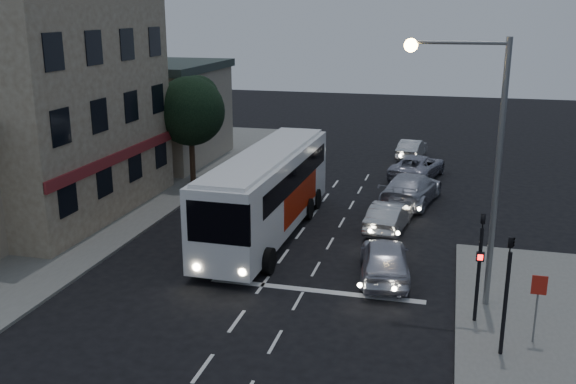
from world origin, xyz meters
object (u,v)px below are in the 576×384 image
(tour_bus, at_px, (267,190))
(car_sedan_a, at_px, (389,216))
(car_extra, at_px, (412,149))
(streetlight, at_px, (479,143))
(traffic_signal_main, at_px, (480,255))
(regulatory_sign, at_px, (538,298))
(car_suv, at_px, (385,259))
(car_sedan_c, at_px, (417,166))
(car_sedan_b, at_px, (411,189))
(street_tree, at_px, (190,108))
(traffic_signal_side, at_px, (507,282))

(tour_bus, xyz_separation_m, car_sedan_a, (5.33, 1.93, -1.40))
(car_sedan_a, height_order, car_extra, car_sedan_a)
(tour_bus, bearing_deg, streetlight, -30.07)
(traffic_signal_main, bearing_deg, regulatory_sign, -30.84)
(car_suv, bearing_deg, regulatory_sign, 133.15)
(car_sedan_c, distance_m, car_extra, 5.29)
(car_sedan_b, relative_size, street_tree, 0.92)
(car_sedan_c, bearing_deg, car_suv, 102.36)
(car_suv, height_order, car_sedan_c, car_suv)
(regulatory_sign, bearing_deg, traffic_signal_side, -136.08)
(car_sedan_a, xyz_separation_m, street_tree, (-12.12, 5.57, 3.81))
(tour_bus, bearing_deg, car_extra, 74.27)
(traffic_signal_main, xyz_separation_m, street_tree, (-15.81, 14.25, 2.08))
(tour_bus, xyz_separation_m, car_suv, (5.73, -3.72, -1.31))
(streetlight, xyz_separation_m, street_tree, (-15.55, 12.82, -1.23))
(traffic_signal_main, relative_size, street_tree, 0.66)
(traffic_signal_main, height_order, traffic_signal_side, same)
(car_sedan_b, height_order, traffic_signal_side, traffic_signal_side)
(traffic_signal_side, relative_size, street_tree, 0.66)
(tour_bus, xyz_separation_m, traffic_signal_side, (9.72, -8.72, 0.33))
(regulatory_sign, bearing_deg, tour_bus, 144.11)
(car_extra, distance_m, street_tree, 16.07)
(traffic_signal_side, height_order, regulatory_sign, traffic_signal_side)
(car_sedan_b, height_order, car_extra, car_sedan_b)
(regulatory_sign, bearing_deg, car_sedan_a, 119.09)
(car_sedan_a, bearing_deg, traffic_signal_side, 120.12)
(car_extra, bearing_deg, tour_bus, 80.20)
(car_sedan_b, height_order, traffic_signal_main, traffic_signal_main)
(car_extra, xyz_separation_m, street_tree, (-12.07, -9.89, 3.82))
(traffic_signal_main, bearing_deg, tour_bus, 143.23)
(car_suv, distance_m, traffic_signal_side, 6.60)
(traffic_signal_side, distance_m, street_tree, 23.24)
(car_sedan_b, relative_size, traffic_signal_main, 1.39)
(traffic_signal_main, distance_m, streetlight, 3.61)
(streetlight, height_order, street_tree, streetlight)
(car_sedan_a, distance_m, traffic_signal_main, 9.59)
(car_sedan_b, relative_size, car_extra, 1.38)
(tour_bus, bearing_deg, car_sedan_a, 21.14)
(tour_bus, distance_m, streetlight, 10.88)
(car_sedan_b, xyz_separation_m, regulatory_sign, (4.71, -14.30, 0.77))
(car_suv, distance_m, streetlight, 6.03)
(car_sedan_c, relative_size, traffic_signal_side, 1.26)
(car_suv, relative_size, car_extra, 1.11)
(car_sedan_b, xyz_separation_m, car_sedan_c, (-0.01, 5.61, -0.10))
(streetlight, relative_size, street_tree, 1.45)
(car_sedan_b, distance_m, traffic_signal_main, 13.71)
(car_suv, xyz_separation_m, car_extra, (-0.45, 21.12, -0.10))
(car_sedan_b, height_order, regulatory_sign, regulatory_sign)
(car_sedan_a, bearing_deg, car_suv, 101.81)
(car_sedan_a, distance_m, regulatory_sign, 11.13)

